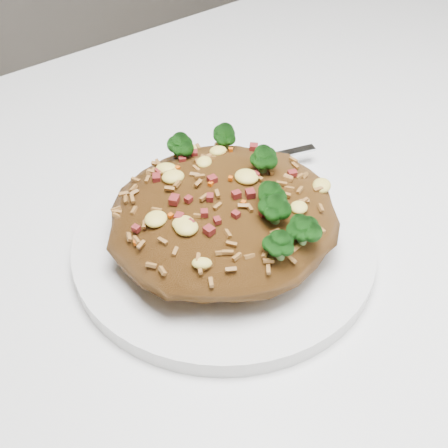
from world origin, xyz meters
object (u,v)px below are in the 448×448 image
at_px(fried_rice, 225,208).
at_px(fork, 240,164).
at_px(plate, 224,244).
at_px(dining_table, 189,376).

relative_size(fried_rice, fork, 1.12).
xyz_separation_m(plate, fork, (0.07, 0.07, 0.01)).
xyz_separation_m(dining_table, fork, (0.13, 0.09, 0.11)).
xyz_separation_m(dining_table, fried_rice, (0.06, 0.03, 0.14)).
relative_size(plate, fried_rice, 1.33).
bearing_deg(fried_rice, dining_table, -154.48).
relative_size(plate, fork, 1.49).
bearing_deg(dining_table, fried_rice, 25.52).
height_order(plate, fried_rice, fried_rice).
height_order(dining_table, plate, plate).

